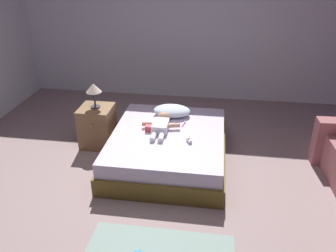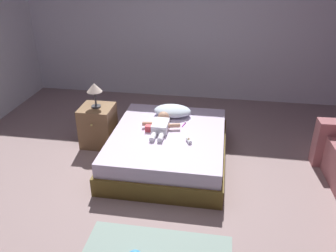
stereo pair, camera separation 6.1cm
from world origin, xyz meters
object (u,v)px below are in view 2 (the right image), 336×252
object	(u,v)px
pillow	(173,111)
baby	(161,125)
nightstand	(98,126)
lamp	(94,89)
baby_bottle	(189,140)
toy_block	(149,128)
bed	(168,147)
toothbrush	(184,124)

from	to	relation	value
pillow	baby	bearing A→B (deg)	-101.65
baby	nightstand	bearing A→B (deg)	168.26
lamp	baby_bottle	distance (m)	1.47
toy_block	bed	bearing A→B (deg)	-3.57
nightstand	toothbrush	bearing A→B (deg)	-1.42
bed	lamp	world-z (taller)	lamp
nightstand	pillow	bearing A→B (deg)	12.47
toothbrush	nightstand	distance (m)	1.22
bed	toy_block	world-z (taller)	toy_block
baby_bottle	bed	bearing A→B (deg)	145.65
toy_block	nightstand	bearing A→B (deg)	160.28
baby	toothbrush	world-z (taller)	baby
lamp	baby_bottle	bearing A→B (deg)	-20.38
toothbrush	baby_bottle	size ratio (longest dim) A/B	1.19
baby	nightstand	world-z (taller)	same
bed	toy_block	xyz separation A→B (m)	(-0.25, 0.02, 0.25)
lamp	toy_block	xyz separation A→B (m)	(0.79, -0.28, -0.38)
toothbrush	nightstand	bearing A→B (deg)	178.58
baby	toy_block	bearing A→B (deg)	-148.94
lamp	toy_block	world-z (taller)	lamp
pillow	toothbrush	size ratio (longest dim) A/B	3.77
pillow	toy_block	distance (m)	0.56
toothbrush	lamp	bearing A→B (deg)	178.58
pillow	lamp	world-z (taller)	lamp
bed	lamp	size ratio (longest dim) A/B	5.12
nightstand	baby_bottle	world-z (taller)	nightstand
baby	nightstand	distance (m)	0.97
toy_block	pillow	bearing A→B (deg)	65.37
baby	toothbrush	xyz separation A→B (m)	(0.28, 0.16, -0.05)
pillow	lamp	distance (m)	1.10
baby	nightstand	size ratio (longest dim) A/B	1.10
baby	baby_bottle	distance (m)	0.49
toy_block	baby_bottle	xyz separation A→B (m)	(0.54, -0.21, -0.01)
pillow	baby	world-z (taller)	baby
nightstand	lamp	world-z (taller)	lamp
baby	lamp	world-z (taller)	lamp
toothbrush	baby_bottle	xyz separation A→B (m)	(0.11, -0.46, 0.02)
toothbrush	toy_block	world-z (taller)	toy_block
pillow	baby_bottle	world-z (taller)	pillow
bed	toy_block	distance (m)	0.36
bed	toy_block	bearing A→B (deg)	176.43
toothbrush	lamp	distance (m)	1.28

